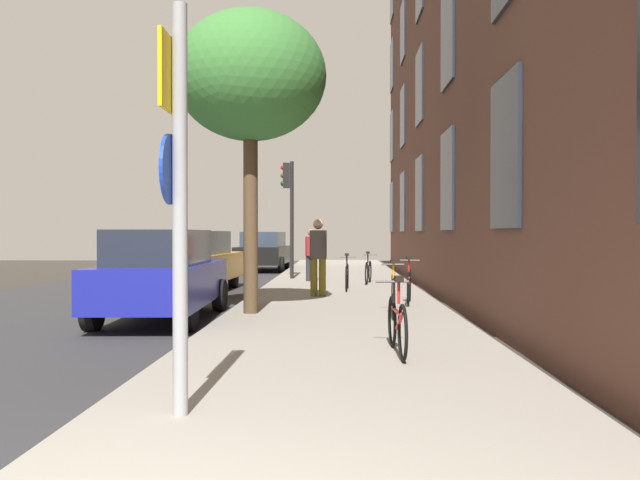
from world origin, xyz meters
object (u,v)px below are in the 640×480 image
sign_post (177,182)px  car_1 (195,261)px  traffic_light (289,198)px  bicycle_2 (409,285)px  bicycle_4 (368,271)px  pedestrian_0 (318,252)px  tree_near (250,78)px  car_2 (264,251)px  car_0 (162,274)px  bicycle_0 (397,323)px  bicycle_1 (393,294)px  pedestrian_1 (311,251)px  bicycle_3 (347,276)px

sign_post → car_1: sign_post is taller
traffic_light → bicycle_2: size_ratio=2.24×
bicycle_4 → car_1: 5.03m
pedestrian_0 → car_1: 3.98m
tree_near → pedestrian_0: size_ratio=3.08×
bicycle_2 → car_2: bearing=108.2°
tree_near → car_0: size_ratio=1.23×
bicycle_0 → car_0: car_0 is taller
sign_post → tree_near: size_ratio=0.60×
bicycle_1 → car_1: 7.51m
bicycle_2 → pedestrian_0: 2.57m
traffic_light → pedestrian_1: (0.77, -1.16, -1.67)m
bicycle_3 → bicycle_4: bearing=74.1°
bicycle_1 → car_0: size_ratio=0.39×
bicycle_1 → bicycle_4: 7.62m
car_0 → pedestrian_1: bearing=74.5°
bicycle_1 → car_0: 4.13m
tree_near → bicycle_3: tree_near is taller
sign_post → car_0: bearing=105.8°
bicycle_3 → traffic_light: bearing=112.8°
bicycle_0 → car_0: bearing=135.2°
bicycle_2 → sign_post: bearing=-107.8°
car_0 → bicycle_1: bearing=-1.5°
traffic_light → car_0: (-1.56, -9.56, -1.85)m
tree_near → bicycle_2: 5.23m
traffic_light → pedestrian_1: 2.17m
bicycle_0 → car_0: size_ratio=0.37×
bicycle_4 → bicycle_3: bearing=-105.9°
traffic_light → car_0: 9.86m
pedestrian_1 → car_2: bearing=107.0°
traffic_light → car_1: traffic_light is taller
pedestrian_1 → car_0: size_ratio=0.36×
tree_near → bicycle_1: size_ratio=3.13×
car_1 → car_2: size_ratio=1.02×
car_0 → car_1: size_ratio=0.97×
bicycle_4 → car_0: 8.53m
sign_post → car_0: 6.94m
sign_post → bicycle_0: size_ratio=1.99×
traffic_light → car_2: size_ratio=0.84×
bicycle_1 → bicycle_4: bicycle_1 is taller
bicycle_0 → bicycle_1: 3.73m
pedestrian_0 → bicycle_2: bearing=-39.3°
bicycle_0 → pedestrian_1: pedestrian_1 is taller
bicycle_3 → pedestrian_0: size_ratio=0.96×
car_0 → car_1: same height
bicycle_0 → bicycle_2: bearing=82.6°
traffic_light → car_0: bearing=-99.3°
bicycle_3 → sign_post: bearing=-97.3°
car_0 → car_1: (-0.65, 5.69, 0.00)m
sign_post → tree_near: (-0.31, 6.80, 2.41)m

